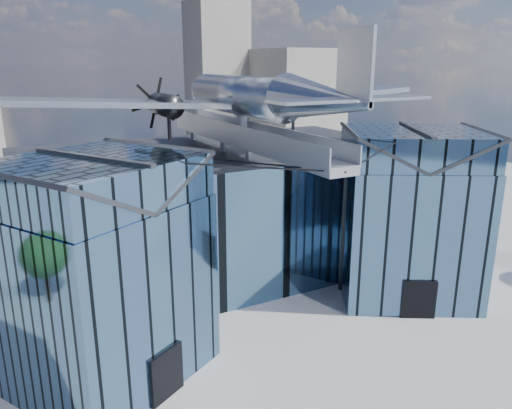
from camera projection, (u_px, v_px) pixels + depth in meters
name	position (u px, v px, depth m)	size (l,w,h in m)	color
ground_plane	(270.00, 318.00, 32.60)	(120.00, 120.00, 0.00)	gray
museum	(231.00, 214.00, 35.99)	(32.88, 24.50, 17.60)	#45688C
bg_towers	(110.00, 104.00, 73.27)	(77.00, 24.50, 26.00)	gray
tree_side_e	(399.00, 196.00, 48.33)	(3.68, 3.68, 5.21)	#302013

